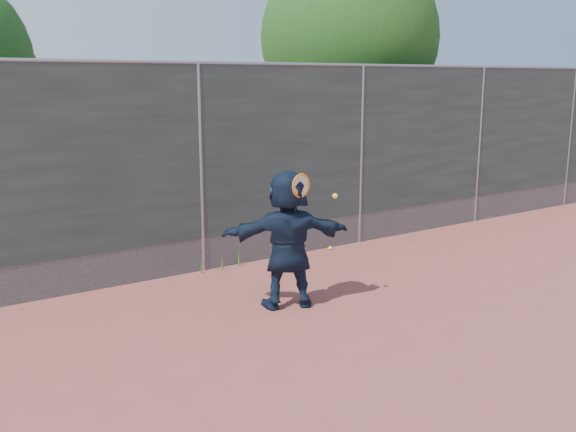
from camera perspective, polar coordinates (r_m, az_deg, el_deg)
ground at (r=6.86m, az=6.00°, el=-11.90°), size 80.00×80.00×0.00m
player at (r=7.85m, az=0.00°, el=-2.05°), size 1.67×1.06×1.73m
ball_ground at (r=10.66m, az=3.78°, el=-2.86°), size 0.07×0.07×0.07m
fence at (r=9.30m, az=-7.78°, el=4.58°), size 20.00×0.06×3.03m
swing_action at (r=7.61m, az=1.45°, el=2.49°), size 0.66×0.16×0.51m
tree_right at (r=13.70m, az=5.94°, el=15.02°), size 3.78×3.60×5.39m
weed_clump at (r=9.62m, az=-5.65°, el=-3.93°), size 0.68×0.07×0.30m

